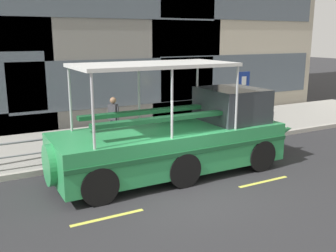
% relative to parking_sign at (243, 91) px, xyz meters
% --- Properties ---
extents(ground_plane, '(120.00, 120.00, 0.00)m').
position_rel_parking_sign_xyz_m(ground_plane, '(-5.46, -4.20, -1.90)').
color(ground_plane, '#2B2B2D').
extents(sidewalk, '(32.00, 4.80, 0.18)m').
position_rel_parking_sign_xyz_m(sidewalk, '(-5.46, 1.40, -1.81)').
color(sidewalk, '#99968E').
rests_on(sidewalk, ground_plane).
extents(curb_edge, '(32.00, 0.18, 0.18)m').
position_rel_parking_sign_xyz_m(curb_edge, '(-5.46, -1.09, -1.81)').
color(curb_edge, '#B2ADA3').
rests_on(curb_edge, ground_plane).
extents(lane_centreline, '(25.80, 0.12, 0.01)m').
position_rel_parking_sign_xyz_m(lane_centreline, '(-5.46, -4.82, -1.90)').
color(lane_centreline, '#DBD64C').
rests_on(lane_centreline, ground_plane).
extents(curb_guardrail, '(11.72, 0.09, 0.88)m').
position_rel_parking_sign_xyz_m(curb_guardrail, '(-4.74, -0.75, -1.12)').
color(curb_guardrail, gray).
rests_on(curb_guardrail, sidewalk).
extents(parking_sign, '(0.60, 0.12, 2.53)m').
position_rel_parking_sign_xyz_m(parking_sign, '(0.00, 0.00, 0.00)').
color(parking_sign, '#4C4F54').
rests_on(parking_sign, sidewalk).
extents(duck_tour_boat, '(8.81, 2.52, 3.42)m').
position_rel_parking_sign_xyz_m(duck_tour_boat, '(-4.63, -2.90, -0.81)').
color(duck_tour_boat, '#2D9351').
rests_on(duck_tour_boat, ground_plane).
extents(pedestrian_near_bow, '(0.32, 0.39, 1.60)m').
position_rel_parking_sign_xyz_m(pedestrian_near_bow, '(-1.28, 0.56, -0.75)').
color(pedestrian_near_bow, '#47423D').
rests_on(pedestrian_near_bow, sidewalk).
extents(pedestrian_mid_left, '(0.34, 0.44, 1.75)m').
position_rel_parking_sign_xyz_m(pedestrian_mid_left, '(-5.59, 0.76, -0.66)').
color(pedestrian_mid_left, '#1E2338').
rests_on(pedestrian_mid_left, sidewalk).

